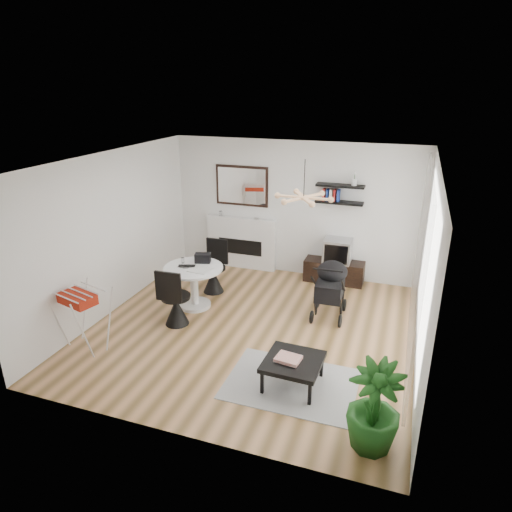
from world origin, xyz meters
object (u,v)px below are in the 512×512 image
(fireplace, at_px, (241,236))
(stroller, at_px, (330,291))
(potted_plant, at_px, (374,407))
(tv_console, at_px, (334,271))
(coffee_table, at_px, (293,363))
(dining_table, at_px, (194,281))
(drying_rack, at_px, (84,318))
(crt_tv, at_px, (338,251))

(fireplace, height_order, stroller, fireplace)
(potted_plant, bearing_deg, tv_console, 105.24)
(coffee_table, bearing_deg, fireplace, 119.99)
(dining_table, bearing_deg, fireplace, 86.61)
(coffee_table, bearing_deg, drying_rack, -177.59)
(tv_console, distance_m, potted_plant, 4.42)
(fireplace, bearing_deg, crt_tv, -3.90)
(potted_plant, bearing_deg, stroller, 109.15)
(fireplace, xyz_separation_m, tv_console, (2.01, -0.14, -0.47))
(tv_console, distance_m, crt_tv, 0.45)
(tv_console, relative_size, stroller, 1.12)
(crt_tv, bearing_deg, dining_table, -139.29)
(drying_rack, bearing_deg, dining_table, 77.71)
(dining_table, distance_m, potted_plant, 4.06)
(crt_tv, xyz_separation_m, dining_table, (-2.17, -1.87, -0.17))
(coffee_table, bearing_deg, crt_tv, 90.58)
(stroller, bearing_deg, dining_table, -170.54)
(stroller, xyz_separation_m, potted_plant, (0.99, -2.85, 0.07))
(tv_console, bearing_deg, stroller, -83.12)
(drying_rack, bearing_deg, coffee_table, 18.04)
(crt_tv, bearing_deg, potted_plant, -75.33)
(drying_rack, bearing_deg, crt_tv, 65.03)
(tv_console, height_order, coffee_table, tv_console)
(drying_rack, bearing_deg, fireplace, 90.11)
(crt_tv, xyz_separation_m, stroller, (0.12, -1.40, -0.22))
(fireplace, distance_m, potted_plant, 5.41)
(tv_console, xyz_separation_m, potted_plant, (1.16, -4.25, 0.30))
(fireplace, relative_size, dining_table, 2.10)
(dining_table, distance_m, stroller, 2.35)
(stroller, height_order, potted_plant, potted_plant)
(tv_console, relative_size, coffee_table, 1.55)
(stroller, relative_size, coffee_table, 1.39)
(drying_rack, height_order, potted_plant, potted_plant)
(stroller, bearing_deg, drying_rack, -147.61)
(tv_console, relative_size, potted_plant, 1.12)
(fireplace, xyz_separation_m, drying_rack, (-1.04, -3.75, -0.19))
(fireplace, bearing_deg, drying_rack, -105.53)
(fireplace, bearing_deg, potted_plant, -54.17)
(stroller, bearing_deg, potted_plant, -72.96)
(tv_console, bearing_deg, dining_table, -138.64)
(fireplace, xyz_separation_m, crt_tv, (2.06, -0.14, -0.02))
(coffee_table, bearing_deg, dining_table, 143.89)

